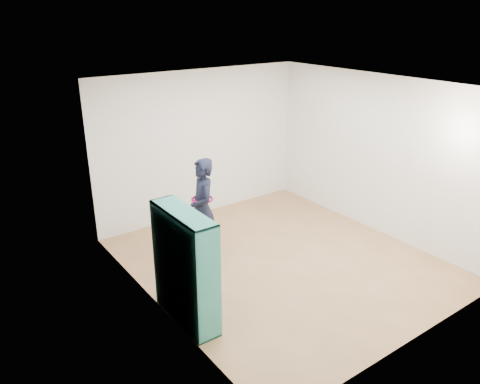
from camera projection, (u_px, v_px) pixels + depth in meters
floor at (281, 261)px, 7.02m from camera, size 4.50×4.50×0.00m
ceiling at (288, 85)px, 6.07m from camera, size 4.50×4.50×0.00m
wall_left at (154, 213)px, 5.46m from camera, size 0.02×4.50×2.60m
wall_right at (377, 155)px, 7.64m from camera, size 0.02×4.50×2.60m
wall_back at (201, 144)px, 8.25m from camera, size 4.00×0.02×2.60m
wall_front at (426, 239)px, 4.85m from camera, size 4.00×0.02×2.60m
bookshelf at (184, 269)px, 5.46m from camera, size 0.31×1.06×1.42m
person at (203, 209)px, 6.90m from camera, size 0.51×0.65×1.55m
smartphone at (192, 202)px, 6.89m from camera, size 0.02×0.10×0.14m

